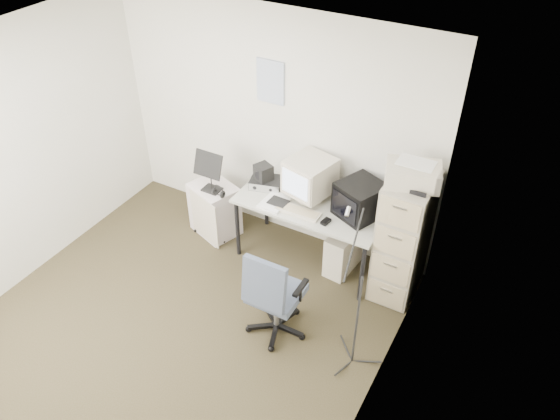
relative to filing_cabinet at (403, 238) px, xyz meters
The scene contains 23 objects.
floor 2.26m from the filing_cabinet, 136.87° to the right, with size 3.60×3.60×0.01m, color #2D2915.
ceiling 2.85m from the filing_cabinet, 136.87° to the right, with size 3.60×3.60×0.01m, color white.
wall_back 1.72m from the filing_cabinet, 168.55° to the left, with size 3.60×0.02×2.50m, color beige.
wall_left 3.74m from the filing_cabinet, 156.35° to the right, with size 0.02×3.60×2.50m, color beige.
wall_right 1.61m from the filing_cabinet, 81.54° to the right, with size 0.02×3.60×2.50m, color beige.
wall_calendar 1.97m from the filing_cabinet, 169.10° to the left, with size 0.30×0.02×0.44m, color white.
filing_cabinet is the anchor object (origin of this frame).
printer 0.74m from the filing_cabinet, 90.00° to the right, with size 0.46×0.32×0.18m, color #B4A990.
desk 0.99m from the filing_cabinet, behind, with size 1.50×0.70×0.73m, color #AEAFA7.
crt_monitor 1.06m from the filing_cabinet, behind, with size 0.40×0.42×0.44m, color #B4A990.
crt_tv 0.54m from the filing_cabinet, behind, with size 0.38×0.40×0.35m, color black.
desk_speaker 0.76m from the filing_cabinet, behind, with size 0.07×0.07×0.14m, color beige.
keyboard 1.03m from the filing_cabinet, 167.23° to the right, with size 0.45×0.16×0.02m, color #B4A990.
mouse 0.74m from the filing_cabinet, 160.80° to the right, with size 0.06×0.10×0.03m, color black.
radio_receiver 1.50m from the filing_cabinet, behind, with size 0.33×0.23×0.09m, color black.
radio_speaker 1.54m from the filing_cabinet, behind, with size 0.16×0.15×0.16m, color black.
papers 1.29m from the filing_cabinet, behind, with size 0.23×0.32×0.02m, color white.
pc_tower 0.71m from the filing_cabinet, behind, with size 0.22×0.50×0.47m, color #B4A990.
office_chair 1.32m from the filing_cabinet, 126.54° to the right, with size 0.56×0.56×0.98m, color #434B5C.
side_cart 2.12m from the filing_cabinet, behind, with size 0.49×0.39×0.60m, color silver.
music_stand 2.08m from the filing_cabinet, behind, with size 0.32×0.17×0.48m, color black.
headphones 1.95m from the filing_cabinet, behind, with size 0.14×0.14×0.03m, color black.
mic_stand 1.04m from the filing_cabinet, 91.16° to the right, with size 0.02×0.02×1.33m, color black.
Camera 1 is at (2.47, -2.52, 3.95)m, focal length 35.00 mm.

